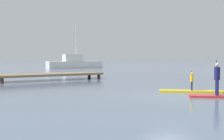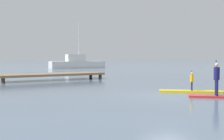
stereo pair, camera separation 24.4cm
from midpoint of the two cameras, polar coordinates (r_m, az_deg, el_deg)
The scene contains 7 objects.
ground_plane at distance 15.96m, azimuth 10.73°, elevation -4.73°, with size 240.00×240.00×0.00m, color slate.
paddleboard_near at distance 17.98m, azimuth 14.71°, elevation -3.79°, with size 3.13×2.93×0.10m.
paddler_child_solo at distance 17.94m, azimuth 14.77°, elevation -1.82°, with size 0.29×0.31×1.09m.
paddleboard_far at distance 16.09m, azimuth 20.05°, elevation -4.60°, with size 2.81×2.63×0.10m.
paddler_adult at distance 15.96m, azimuth 19.01°, elevation -1.18°, with size 0.40×0.42×1.73m.
fishing_boat_green_midground at distance 53.23m, azimuth -6.31°, elevation 1.23°, with size 9.54×3.66×7.72m.
floating_dock at distance 26.59m, azimuth -10.70°, elevation -0.83°, with size 8.95×2.37×0.57m.
Camera 2 is at (-10.70, -11.64, 2.00)m, focal length 49.97 mm.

